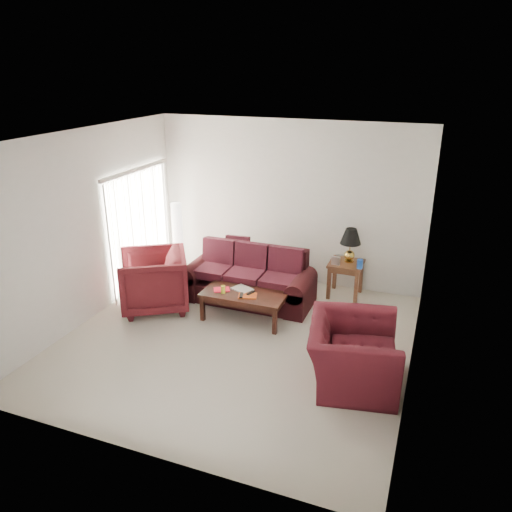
{
  "coord_description": "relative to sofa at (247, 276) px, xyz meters",
  "views": [
    {
      "loc": [
        2.61,
        -6.0,
        3.89
      ],
      "look_at": [
        0.0,
        0.85,
        1.05
      ],
      "focal_mm": 35.0,
      "sensor_mm": 36.0,
      "label": 1
    }
  ],
  "objects": [
    {
      "name": "magazine_red",
      "position": [
        -0.17,
        -0.69,
        0.01
      ],
      "size": [
        0.31,
        0.29,
        0.01
      ],
      "primitive_type": "cube",
      "rotation": [
        0.0,
        0.0,
        0.52
      ],
      "color": "red",
      "rests_on": "coffee_table"
    },
    {
      "name": "remote_b",
      "position": [
        0.32,
        -0.68,
        0.03
      ],
      "size": [
        0.1,
        0.16,
        0.02
      ],
      "primitive_type": "cube",
      "rotation": [
        0.0,
        0.0,
        -0.37
      ],
      "color": "black",
      "rests_on": "coffee_table"
    },
    {
      "name": "remote_a",
      "position": [
        0.22,
        -0.81,
        0.03
      ],
      "size": [
        0.1,
        0.18,
        0.02
      ],
      "primitive_type": "cube",
      "rotation": [
        0.0,
        0.0,
        0.31
      ],
      "color": "black",
      "rests_on": "coffee_table"
    },
    {
      "name": "picture_frame",
      "position": [
        1.4,
        0.93,
        0.24
      ],
      "size": [
        0.17,
        0.18,
        0.05
      ],
      "primitive_type": "cube",
      "rotation": [
        1.36,
        0.0,
        0.56
      ],
      "color": "#B1B1B6",
      "rests_on": "end_table"
    },
    {
      "name": "yellow_glass",
      "position": [
        -0.1,
        -0.78,
        0.07
      ],
      "size": [
        0.09,
        0.09,
        0.12
      ],
      "primitive_type": "cylinder",
      "rotation": [
        0.0,
        0.0,
        0.34
      ],
      "color": "yellow",
      "rests_on": "coffee_table"
    },
    {
      "name": "magazine_white",
      "position": [
        0.13,
        -0.55,
        0.02
      ],
      "size": [
        0.38,
        0.34,
        0.02
      ],
      "primitive_type": "cube",
      "rotation": [
        0.0,
        0.0,
        -0.42
      ],
      "color": "beige",
      "rests_on": "coffee_table"
    },
    {
      "name": "armchair_right",
      "position": [
        2.15,
        -1.74,
        -0.05
      ],
      "size": [
        1.33,
        1.46,
        0.83
      ],
      "primitive_type": "imported",
      "rotation": [
        0.0,
        0.0,
        1.76
      ],
      "color": "#430F17",
      "rests_on": "ground"
    },
    {
      "name": "blinds",
      "position": [
        -2.08,
        -0.02,
        0.62
      ],
      "size": [
        0.1,
        2.0,
        2.16
      ],
      "primitive_type": "cube",
      "color": "silver",
      "rests_on": "ground"
    },
    {
      "name": "sofa",
      "position": [
        0.0,
        0.0,
        0.0
      ],
      "size": [
        2.32,
        1.12,
        0.92
      ],
      "primitive_type": null,
      "rotation": [
        0.0,
        0.0,
        0.07
      ],
      "color": "black",
      "rests_on": "ground"
    },
    {
      "name": "end_table",
      "position": [
        1.55,
        0.8,
        -0.14
      ],
      "size": [
        0.64,
        0.64,
        0.64
      ],
      "primitive_type": null,
      "rotation": [
        0.0,
        0.0,
        0.1
      ],
      "color": "#58321E",
      "rests_on": "ground"
    },
    {
      "name": "table_lamp",
      "position": [
        1.58,
        0.86,
        0.48
      ],
      "size": [
        0.39,
        0.39,
        0.61
      ],
      "primitive_type": null,
      "rotation": [
        0.0,
        0.0,
        -0.09
      ],
      "color": "gold",
      "rests_on": "end_table"
    },
    {
      "name": "coffee_table",
      "position": [
        0.21,
        -0.65,
        -0.23
      ],
      "size": [
        1.49,
        1.07,
        0.47
      ],
      "primitive_type": null,
      "rotation": [
        0.0,
        0.0,
        -0.34
      ],
      "color": "black",
      "rests_on": "ground"
    },
    {
      "name": "throw_pillow",
      "position": [
        -0.42,
        0.56,
        0.27
      ],
      "size": [
        0.46,
        0.25,
        0.46
      ],
      "primitive_type": "cube",
      "rotation": [
        -0.21,
        0.0,
        0.08
      ],
      "color": "black",
      "rests_on": "sofa"
    },
    {
      "name": "clock",
      "position": [
        1.39,
        0.64,
        0.25
      ],
      "size": [
        0.15,
        0.07,
        0.15
      ],
      "primitive_type": "cube",
      "rotation": [
        0.0,
        0.0,
        -0.13
      ],
      "color": "silver",
      "rests_on": "end_table"
    },
    {
      "name": "blue_canister",
      "position": [
        1.81,
        0.62,
        0.25
      ],
      "size": [
        0.13,
        0.13,
        0.16
      ],
      "primitive_type": "cylinder",
      "rotation": [
        0.0,
        0.0,
        0.41
      ],
      "color": "#1948A5",
      "rests_on": "end_table"
    },
    {
      "name": "floor_lamp",
      "position": [
        -1.74,
        0.71,
        0.25
      ],
      "size": [
        0.28,
        0.28,
        1.43
      ],
      "primitive_type": null,
      "rotation": [
        0.0,
        0.0,
        0.21
      ],
      "color": "silver",
      "rests_on": "ground"
    },
    {
      "name": "magazine_orange",
      "position": [
        0.3,
        -0.75,
        0.01
      ],
      "size": [
        0.34,
        0.29,
        0.02
      ],
      "primitive_type": "cube",
      "rotation": [
        0.0,
        0.0,
        0.29
      ],
      "color": "#BD4616",
      "rests_on": "coffee_table"
    },
    {
      "name": "armchair_left",
      "position": [
        -1.36,
        -0.82,
        0.03
      ],
      "size": [
        1.48,
        1.47,
        0.99
      ],
      "primitive_type": "imported",
      "rotation": [
        0.0,
        0.0,
        -1.02
      ],
      "color": "#481015",
      "rests_on": "ground"
    },
    {
      "name": "floor",
      "position": [
        0.34,
        -1.32,
        -0.46
      ],
      "size": [
        5.0,
        5.0,
        0.0
      ],
      "primitive_type": "plane",
      "color": "beige",
      "rests_on": "ground"
    }
  ]
}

